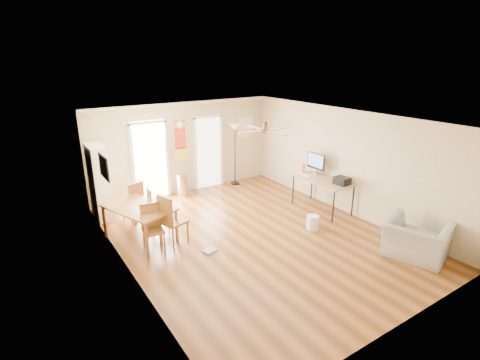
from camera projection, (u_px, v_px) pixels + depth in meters
floor at (255, 236)px, 8.19m from camera, size 7.00×7.00×0.00m
ceiling at (256, 119)px, 7.36m from camera, size 5.50×7.00×0.00m
wall_back at (185, 148)px, 10.55m from camera, size 5.50×0.04×2.60m
wall_front at (405, 250)px, 5.00m from camera, size 5.50×0.04×2.60m
wall_left at (126, 209)px, 6.35m from camera, size 0.04×7.00×2.60m
wall_right at (345, 161)px, 9.20m from camera, size 0.04×7.00×2.60m
crown_molding at (256, 121)px, 7.37m from camera, size 5.50×7.00×0.08m
kitchen_doorway at (150, 162)px, 10.07m from camera, size 0.90×0.10×2.10m
bathroom_doorway at (208, 153)px, 11.00m from camera, size 0.80×0.10×2.10m
wall_decal at (180, 140)px, 10.39m from camera, size 0.46×0.03×1.10m
ac_grille at (245, 127)px, 11.46m from camera, size 0.50×0.04×0.60m
framed_poster at (104, 167)px, 7.34m from camera, size 0.04×0.66×0.48m
ceiling_fan at (265, 130)px, 7.17m from camera, size 1.24×1.24×0.20m
bookshelf at (99, 182)px, 8.87m from camera, size 0.46×0.86×1.83m
dining_table at (140, 223)px, 7.95m from camera, size 1.38×1.75×0.77m
dining_chair_right_a at (158, 208)px, 8.45m from camera, size 0.47×0.47×1.00m
dining_chair_right_b at (174, 219)px, 7.74m from camera, size 0.56×0.56×1.11m
dining_chair_near at (153, 228)px, 7.46m from camera, size 0.44×0.44×0.97m
dining_chair_far at (133, 201)px, 8.83m from camera, size 0.52×0.52×0.99m
trash_can at (182, 185)px, 10.46m from camera, size 0.37×0.37×0.64m
torchiere_lamp at (235, 155)px, 11.22m from camera, size 0.38×0.38×1.88m
computer_desk at (322, 195)px, 9.49m from camera, size 0.76×1.52×0.82m
imac at (316, 164)px, 9.70m from camera, size 0.28×0.61×0.57m
keyboard at (305, 175)px, 9.73m from camera, size 0.17×0.45×0.02m
printer at (342, 181)px, 9.00m from camera, size 0.32×0.36×0.18m
orange_bottle at (303, 168)px, 9.88m from camera, size 0.11×0.11×0.26m
wastebasket_a at (313, 222)px, 8.50m from camera, size 0.35×0.35×0.32m
floor_cloth at (210, 250)px, 7.55m from camera, size 0.31×0.27×0.04m
armchair at (416, 240)px, 7.24m from camera, size 1.30×1.39×0.75m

